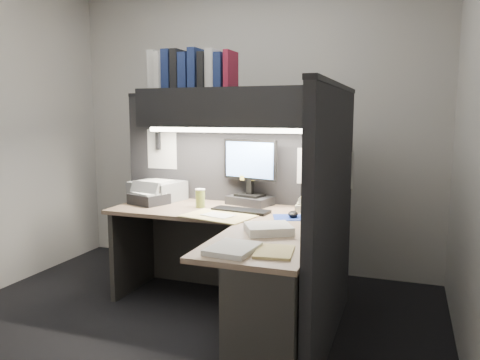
# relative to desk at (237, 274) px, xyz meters

# --- Properties ---
(floor) EXTENTS (3.50, 3.50, 0.00)m
(floor) POSITION_rel_desk_xyz_m (-0.43, 0.00, -0.44)
(floor) COLOR black
(floor) RESTS_ON ground
(wall_back) EXTENTS (3.50, 0.04, 2.70)m
(wall_back) POSITION_rel_desk_xyz_m (-0.43, 1.50, 0.91)
(wall_back) COLOR beige
(wall_back) RESTS_ON floor
(wall_right) EXTENTS (0.04, 3.00, 2.70)m
(wall_right) POSITION_rel_desk_xyz_m (1.32, 0.00, 0.91)
(wall_right) COLOR beige
(wall_right) RESTS_ON floor
(partition_back) EXTENTS (1.90, 0.06, 1.60)m
(partition_back) POSITION_rel_desk_xyz_m (-0.40, 0.93, 0.36)
(partition_back) COLOR black
(partition_back) RESTS_ON floor
(partition_right) EXTENTS (0.06, 1.50, 1.60)m
(partition_right) POSITION_rel_desk_xyz_m (0.55, 0.18, 0.36)
(partition_right) COLOR black
(partition_right) RESTS_ON floor
(desk) EXTENTS (1.70, 1.53, 0.73)m
(desk) POSITION_rel_desk_xyz_m (0.00, 0.00, 0.00)
(desk) COLOR #8E755A
(desk) RESTS_ON floor
(overhead_shelf) EXTENTS (1.55, 0.34, 0.30)m
(overhead_shelf) POSITION_rel_desk_xyz_m (-0.30, 0.75, 1.06)
(overhead_shelf) COLOR black
(overhead_shelf) RESTS_ON partition_back
(task_light_tube) EXTENTS (1.32, 0.04, 0.04)m
(task_light_tube) POSITION_rel_desk_xyz_m (-0.30, 0.61, 0.89)
(task_light_tube) COLOR white
(task_light_tube) RESTS_ON overhead_shelf
(monitor) EXTENTS (0.48, 0.30, 0.52)m
(monitor) POSITION_rel_desk_xyz_m (-0.19, 0.82, 0.49)
(monitor) COLOR black
(monitor) RESTS_ON desk
(keyboard) EXTENTS (0.45, 0.20, 0.02)m
(keyboard) POSITION_rel_desk_xyz_m (-0.17, 0.53, 0.30)
(keyboard) COLOR black
(keyboard) RESTS_ON desk
(mousepad) EXTENTS (0.29, 0.27, 0.00)m
(mousepad) POSITION_rel_desk_xyz_m (0.22, 0.46, 0.29)
(mousepad) COLOR navy
(mousepad) RESTS_ON desk
(mouse) EXTENTS (0.08, 0.12, 0.04)m
(mouse) POSITION_rel_desk_xyz_m (0.24, 0.48, 0.31)
(mouse) COLOR black
(mouse) RESTS_ON mousepad
(telephone) EXTENTS (0.22, 0.23, 0.09)m
(telephone) POSITION_rel_desk_xyz_m (0.32, 0.75, 0.33)
(telephone) COLOR beige
(telephone) RESTS_ON desk
(coffee_cup) EXTENTS (0.08, 0.08, 0.14)m
(coffee_cup) POSITION_rel_desk_xyz_m (-0.52, 0.58, 0.36)
(coffee_cup) COLOR #A2AF46
(coffee_cup) RESTS_ON desk
(printer) EXTENTS (0.46, 0.41, 0.16)m
(printer) POSITION_rel_desk_xyz_m (-1.00, 0.76, 0.37)
(printer) COLOR gray
(printer) RESTS_ON desk
(notebook_stack) EXTENTS (0.34, 0.31, 0.08)m
(notebook_stack) POSITION_rel_desk_xyz_m (-0.97, 0.58, 0.33)
(notebook_stack) COLOR black
(notebook_stack) RESTS_ON desk
(open_folder) EXTENTS (0.54, 0.42, 0.01)m
(open_folder) POSITION_rel_desk_xyz_m (-0.26, 0.32, 0.29)
(open_folder) COLOR #DFCB7D
(open_folder) RESTS_ON desk
(paper_stack_a) EXTENTS (0.35, 0.33, 0.05)m
(paper_stack_a) POSITION_rel_desk_xyz_m (0.20, 0.00, 0.31)
(paper_stack_a) COLOR white
(paper_stack_a) RESTS_ON desk
(paper_stack_b) EXTENTS (0.25, 0.30, 0.03)m
(paper_stack_b) POSITION_rel_desk_xyz_m (0.14, -0.43, 0.30)
(paper_stack_b) COLOR white
(paper_stack_b) RESTS_ON desk
(manila_stack) EXTENTS (0.23, 0.27, 0.01)m
(manila_stack) POSITION_rel_desk_xyz_m (0.35, -0.39, 0.29)
(manila_stack) COLOR #DFCB7D
(manila_stack) RESTS_ON desk
(binder_row) EXTENTS (0.70, 0.26, 0.31)m
(binder_row) POSITION_rel_desk_xyz_m (-0.67, 0.75, 1.35)
(binder_row) COLOR beige
(binder_row) RESTS_ON overhead_shelf
(pinned_papers) EXTENTS (1.76, 1.31, 0.51)m
(pinned_papers) POSITION_rel_desk_xyz_m (-0.00, 0.56, 0.61)
(pinned_papers) COLOR white
(pinned_papers) RESTS_ON partition_back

